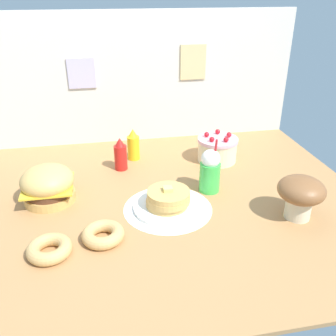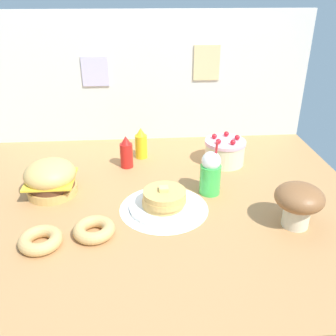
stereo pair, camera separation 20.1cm
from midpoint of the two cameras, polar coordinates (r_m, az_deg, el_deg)
name	(u,v)px [view 2 (the right image)]	position (r m, az deg, el deg)	size (l,w,h in m)	color
ground_plane	(155,201)	(2.01, 0.78, -5.28)	(2.30, 1.81, 0.02)	#B27F4C
back_wall	(148,78)	(2.67, -0.91, 13.78)	(2.30, 0.04, 0.91)	silver
doily_mat	(164,208)	(1.93, 2.37, -6.36)	(0.46, 0.46, 0.00)	white
burger	(51,178)	(2.09, -15.21, -1.62)	(0.28, 0.28, 0.20)	#DBA859
pancake_stack	(164,201)	(1.90, 2.42, -5.20)	(0.36, 0.36, 0.13)	white
layer_cake	(225,151)	(2.41, 11.18, 2.48)	(0.26, 0.26, 0.19)	beige
ketchup_bottle	(126,153)	(2.32, -4.03, 2.32)	(0.08, 0.08, 0.21)	red
mustard_bottle	(141,144)	(2.44, -1.86, 3.71)	(0.08, 0.08, 0.21)	yellow
cream_soda_cup	(210,173)	(2.03, 9.45, -0.85)	(0.12, 0.12, 0.32)	green
donut_pink_glaze	(41,240)	(1.73, -16.07, -10.79)	(0.20, 0.20, 0.06)	tan
donut_chocolate	(94,229)	(1.74, -8.17, -9.54)	(0.20, 0.20, 0.06)	tan
mushroom_stool	(299,201)	(1.87, 22.62, -4.88)	(0.23, 0.23, 0.22)	beige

